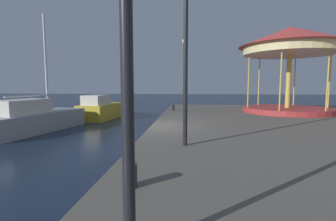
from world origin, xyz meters
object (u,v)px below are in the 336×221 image
at_px(bollard_center, 173,107).
at_px(bollard_north, 130,175).
at_px(motorboat_yellow, 101,109).
at_px(lamp_post_mid_promenade, 186,29).
at_px(lamp_post_far_end, 185,63).
at_px(carousel, 290,49).
at_px(sailboat_grey, 33,119).

distance_m(bollard_center, bollard_north, 12.43).
bearing_deg(motorboat_yellow, lamp_post_mid_promenade, -59.31).
bearing_deg(lamp_post_far_end, carousel, 0.43).
distance_m(motorboat_yellow, lamp_post_mid_promenade, 13.05).
bearing_deg(bollard_north, bollard_center, 90.83).
bearing_deg(carousel, lamp_post_mid_promenade, -124.28).
distance_m(sailboat_grey, bollard_center, 8.26).
relative_size(sailboat_grey, carousel, 1.05).
bearing_deg(lamp_post_mid_promenade, motorboat_yellow, 120.69).
xyz_separation_m(sailboat_grey, bollard_north, (7.38, -8.40, 0.31)).
bearing_deg(sailboat_grey, carousel, 13.91).
height_order(sailboat_grey, lamp_post_mid_promenade, sailboat_grey).
height_order(lamp_post_mid_promenade, lamp_post_far_end, lamp_post_mid_promenade).
height_order(carousel, lamp_post_mid_promenade, carousel).
relative_size(lamp_post_far_end, bollard_north, 11.51).
distance_m(carousel, lamp_post_mid_promenade, 10.99).
height_order(bollard_center, bollard_north, same).
bearing_deg(lamp_post_far_end, sailboat_grey, -156.28).
distance_m(carousel, lamp_post_far_end, 6.44).
bearing_deg(carousel, lamp_post_far_end, -179.57).
height_order(lamp_post_far_end, bollard_center, lamp_post_far_end).
xyz_separation_m(sailboat_grey, carousel, (14.41, 3.57, 3.97)).
distance_m(carousel, bollard_north, 14.35).
relative_size(carousel, bollard_north, 15.28).
bearing_deg(lamp_post_far_end, lamp_post_mid_promenade, -88.62).
relative_size(motorboat_yellow, lamp_post_mid_promenade, 0.95).
bearing_deg(lamp_post_mid_promenade, carousel, 55.72).
bearing_deg(lamp_post_mid_promenade, bollard_center, 96.14).
relative_size(sailboat_grey, lamp_post_far_end, 1.40).
xyz_separation_m(motorboat_yellow, carousel, (12.62, -1.80, 3.97)).
distance_m(sailboat_grey, lamp_post_mid_promenade, 10.43).
distance_m(lamp_post_mid_promenade, bollard_center, 10.03).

